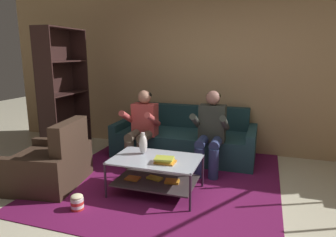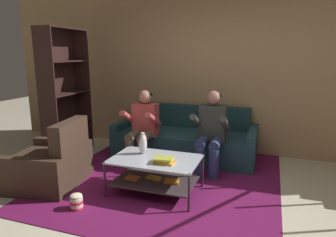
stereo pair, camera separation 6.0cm
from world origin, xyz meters
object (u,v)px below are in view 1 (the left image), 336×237
(coffee_table, at_px, (156,170))
(person_seated_left, at_px, (142,124))
(bookshelf, at_px, (61,104))
(vase, at_px, (143,144))
(couch, at_px, (185,140))
(person_seated_right, at_px, (211,129))
(book_stack, at_px, (165,160))
(popcorn_tub, at_px, (77,202))
(armchair, at_px, (50,165))

(coffee_table, bearing_deg, person_seated_left, 121.94)
(person_seated_left, distance_m, bookshelf, 1.47)
(coffee_table, xyz_separation_m, bookshelf, (-2.01, 0.86, 0.59))
(vase, relative_size, bookshelf, 0.13)
(couch, distance_m, person_seated_left, 0.85)
(person_seated_left, relative_size, person_seated_right, 0.97)
(book_stack, relative_size, popcorn_tub, 1.32)
(person_seated_left, relative_size, armchair, 1.07)
(vase, height_order, bookshelf, bookshelf)
(coffee_table, distance_m, vase, 0.37)
(bookshelf, bearing_deg, coffee_table, -23.27)
(couch, bearing_deg, person_seated_right, -45.75)
(vase, relative_size, popcorn_tub, 1.49)
(person_seated_left, bearing_deg, couch, 45.92)
(person_seated_left, height_order, popcorn_tub, person_seated_left)
(person_seated_right, xyz_separation_m, bookshelf, (-2.52, -0.04, 0.24))
(bookshelf, bearing_deg, armchair, -60.93)
(book_stack, bearing_deg, armchair, -175.95)
(couch, xyz_separation_m, armchair, (-1.38, -1.67, -0.00))
(book_stack, relative_size, armchair, 0.23)
(vase, distance_m, book_stack, 0.44)
(couch, xyz_separation_m, popcorn_tub, (-0.66, -2.13, -0.18))
(couch, height_order, coffee_table, couch)
(vase, bearing_deg, armchair, -164.32)
(couch, xyz_separation_m, person_seated_right, (0.54, -0.55, 0.37))
(person_seated_right, height_order, vase, person_seated_right)
(couch, height_order, person_seated_left, person_seated_left)
(armchair, bearing_deg, coffee_table, 8.67)
(couch, xyz_separation_m, person_seated_left, (-0.54, -0.55, 0.36))
(coffee_table, xyz_separation_m, vase, (-0.22, 0.12, 0.28))
(book_stack, xyz_separation_m, armchair, (-1.56, -0.11, -0.21))
(bookshelf, xyz_separation_m, armchair, (0.60, -1.08, -0.61))
(vase, bearing_deg, popcorn_tub, -120.17)
(coffee_table, xyz_separation_m, popcorn_tub, (-0.68, -0.68, -0.20))
(person_seated_left, bearing_deg, coffee_table, -58.06)
(couch, height_order, bookshelf, bookshelf)
(armchair, bearing_deg, popcorn_tub, -32.54)
(couch, distance_m, bookshelf, 2.16)
(couch, relative_size, book_stack, 9.35)
(popcorn_tub, bearing_deg, couch, 72.90)
(popcorn_tub, bearing_deg, armchair, 147.46)
(person_seated_left, distance_m, book_stack, 1.24)
(vase, height_order, popcorn_tub, vase)
(person_seated_right, xyz_separation_m, popcorn_tub, (-1.19, -1.58, -0.55))
(couch, bearing_deg, book_stack, -83.42)
(couch, distance_m, person_seated_right, 0.85)
(couch, distance_m, armchair, 2.17)
(person_seated_right, height_order, book_stack, person_seated_right)
(person_seated_right, bearing_deg, vase, -132.86)
(armchair, bearing_deg, vase, 15.68)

